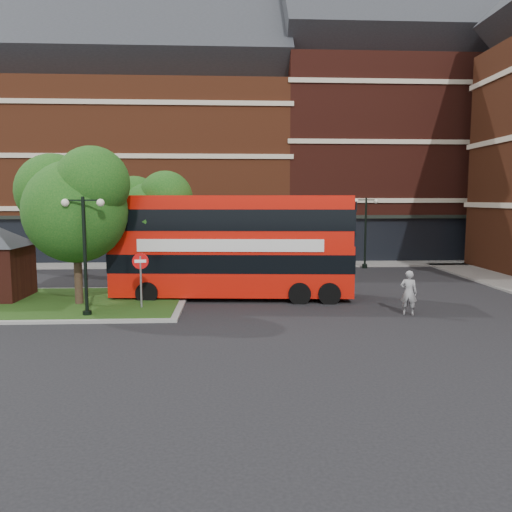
{
  "coord_description": "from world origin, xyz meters",
  "views": [
    {
      "loc": [
        0.45,
        -20.34,
        4.88
      ],
      "look_at": [
        1.74,
        4.99,
        2.0
      ],
      "focal_mm": 35.0,
      "sensor_mm": 36.0,
      "label": 1
    }
  ],
  "objects": [
    {
      "name": "terrace_far_right",
      "position": [
        14.0,
        24.0,
        8.0
      ],
      "size": [
        18.0,
        12.0,
        16.0
      ],
      "primitive_type": "cube",
      "color": "#471911",
      "rests_on": "ground"
    },
    {
      "name": "no_entry_sign",
      "position": [
        -3.5,
        1.5,
        1.82
      ],
      "size": [
        0.71,
        0.14,
        2.55
      ],
      "rotation": [
        0.0,
        0.0,
        0.13
      ],
      "color": "slate",
      "rests_on": "ground"
    },
    {
      "name": "lamp_island",
      "position": [
        -5.5,
        0.2,
        2.83
      ],
      "size": [
        1.72,
        0.36,
        5.0
      ],
      "color": "black",
      "rests_on": "ground"
    },
    {
      "name": "traffic_island",
      "position": [
        -8.0,
        3.0,
        0.07
      ],
      "size": [
        12.6,
        7.6,
        0.15
      ],
      "color": "gray",
      "rests_on": "ground"
    },
    {
      "name": "bus",
      "position": [
        0.52,
        4.13,
        2.92
      ],
      "size": [
        11.81,
        3.51,
        4.44
      ],
      "rotation": [
        0.0,
        0.0,
        -0.07
      ],
      "color": "red",
      "rests_on": "ground"
    },
    {
      "name": "tree_island_west",
      "position": [
        -6.6,
        2.58,
        4.79
      ],
      "size": [
        5.4,
        4.71,
        7.21
      ],
      "color": "#2D2116",
      "rests_on": "ground"
    },
    {
      "name": "lamp_far_left",
      "position": [
        2.0,
        14.5,
        2.83
      ],
      "size": [
        1.72,
        0.36,
        5.0
      ],
      "color": "black",
      "rests_on": "ground"
    },
    {
      "name": "car_white",
      "position": [
        6.91,
        16.0,
        0.77
      ],
      "size": [
        4.8,
        1.97,
        1.55
      ],
      "primitive_type": "imported",
      "rotation": [
        0.0,
        0.0,
        1.64
      ],
      "color": "silver",
      "rests_on": "ground"
    },
    {
      "name": "pavement_far",
      "position": [
        0.0,
        16.5,
        0.06
      ],
      "size": [
        44.0,
        3.0,
        0.12
      ],
      "primitive_type": "cube",
      "color": "slate",
      "rests_on": "ground"
    },
    {
      "name": "car_silver",
      "position": [
        -0.88,
        14.5,
        0.61
      ],
      "size": [
        3.6,
        1.5,
        1.22
      ],
      "primitive_type": "imported",
      "rotation": [
        0.0,
        0.0,
        1.59
      ],
      "color": "#A5A9AC",
      "rests_on": "ground"
    },
    {
      "name": "lamp_far_right",
      "position": [
        10.0,
        14.5,
        2.83
      ],
      "size": [
        1.72,
        0.36,
        5.0
      ],
      "color": "black",
      "rests_on": "ground"
    },
    {
      "name": "woman",
      "position": [
        7.98,
        0.12,
        0.95
      ],
      "size": [
        0.82,
        0.69,
        1.9
      ],
      "primitive_type": "imported",
      "rotation": [
        0.0,
        0.0,
        2.75
      ],
      "color": "gray",
      "rests_on": "ground"
    },
    {
      "name": "terrace_far_left",
      "position": [
        -8.0,
        24.0,
        7.0
      ],
      "size": [
        26.0,
        12.0,
        14.0
      ],
      "primitive_type": "cube",
      "color": "brown",
      "rests_on": "ground"
    },
    {
      "name": "ground",
      "position": [
        0.0,
        0.0,
        0.0
      ],
      "size": [
        120.0,
        120.0,
        0.0
      ],
      "primitive_type": "plane",
      "color": "black",
      "rests_on": "ground"
    },
    {
      "name": "tree_island_east",
      "position": [
        -3.58,
        5.06,
        4.24
      ],
      "size": [
        4.46,
        3.9,
        6.29
      ],
      "color": "#2D2116",
      "rests_on": "ground"
    }
  ]
}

